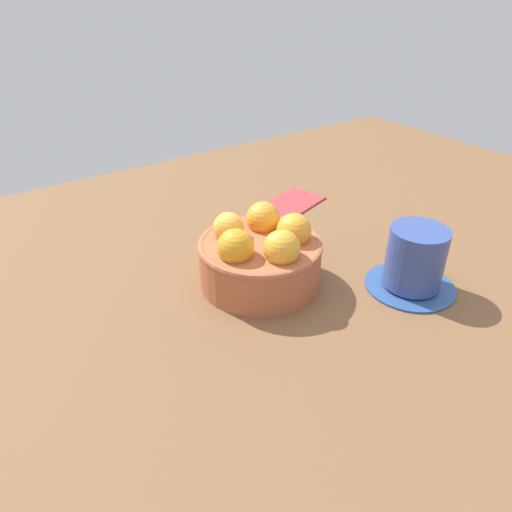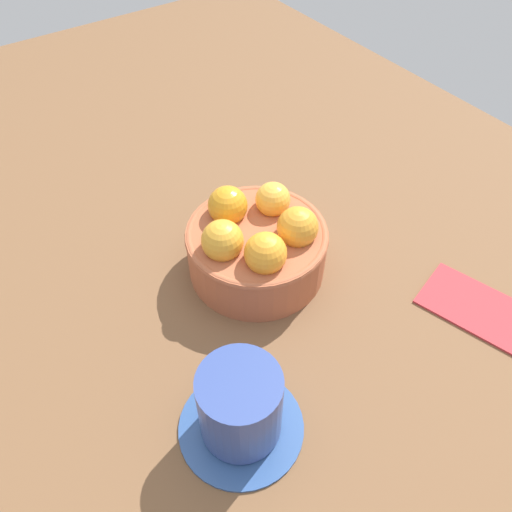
{
  "view_description": "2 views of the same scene",
  "coord_description": "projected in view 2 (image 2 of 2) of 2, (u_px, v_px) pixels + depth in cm",
  "views": [
    {
      "loc": [
        31.43,
        42.97,
        36.04
      ],
      "look_at": [
        1.1,
        0.65,
        4.77
      ],
      "focal_mm": 33.04,
      "sensor_mm": 36.0,
      "label": 1
    },
    {
      "loc": [
        -33.24,
        23.36,
        46.26
      ],
      "look_at": [
        -1.44,
        1.12,
        4.11
      ],
      "focal_mm": 35.62,
      "sensor_mm": 36.0,
      "label": 2
    }
  ],
  "objects": [
    {
      "name": "ground_plane",
      "position": [
        257.0,
        280.0,
        0.63
      ],
      "size": [
        155.71,
        102.79,
        4.69
      ],
      "primitive_type": "cube",
      "color": "brown"
    },
    {
      "name": "terracotta_bowl",
      "position": [
        257.0,
        244.0,
        0.58
      ],
      "size": [
        16.32,
        16.32,
        9.68
      ],
      "color": "#AD5938",
      "rests_on": "ground_plane"
    },
    {
      "name": "coffee_cup",
      "position": [
        240.0,
        408.0,
        0.45
      ],
      "size": [
        11.84,
        11.84,
        8.67
      ],
      "color": "#2C4D88",
      "rests_on": "ground_plane"
    },
    {
      "name": "folded_napkin",
      "position": [
        478.0,
        307.0,
        0.57
      ],
      "size": [
        14.03,
        10.7,
        0.6
      ],
      "primitive_type": "cube",
      "rotation": [
        0.0,
        0.0,
        0.29
      ],
      "color": "#B23338",
      "rests_on": "ground_plane"
    }
  ]
}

